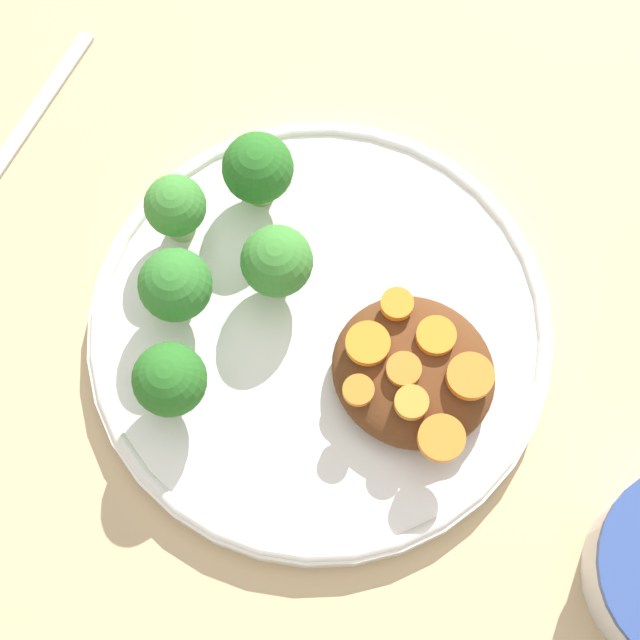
{
  "coord_description": "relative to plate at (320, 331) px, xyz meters",
  "views": [
    {
      "loc": [
        0.12,
        -0.17,
        0.63
      ],
      "look_at": [
        0.0,
        0.0,
        0.03
      ],
      "focal_mm": 60.0,
      "sensor_mm": 36.0,
      "label": 1
    }
  ],
  "objects": [
    {
      "name": "ground_plane",
      "position": [
        0.0,
        0.0,
        -0.01
      ],
      "size": [
        4.0,
        4.0,
        0.0
      ],
      "primitive_type": "plane",
      "color": "tan"
    },
    {
      "name": "plate",
      "position": [
        0.0,
        0.0,
        0.0
      ],
      "size": [
        0.28,
        0.28,
        0.02
      ],
      "color": "white",
      "rests_on": "ground_plane"
    },
    {
      "name": "stew_mound",
      "position": [
        0.06,
        0.01,
        0.02
      ],
      "size": [
        0.1,
        0.09,
        0.03
      ],
      "primitive_type": "ellipsoid",
      "color": "#5B3319",
      "rests_on": "plate"
    },
    {
      "name": "broccoli_floret_0",
      "position": [
        -0.08,
        0.05,
        0.04
      ],
      "size": [
        0.04,
        0.04,
        0.06
      ],
      "color": "#759E51",
      "rests_on": "plate"
    },
    {
      "name": "broccoli_floret_1",
      "position": [
        -0.04,
        -0.08,
        0.04
      ],
      "size": [
        0.04,
        0.04,
        0.06
      ],
      "color": "#7FA85B",
      "rests_on": "plate"
    },
    {
      "name": "broccoli_floret_2",
      "position": [
        -0.08,
        -0.04,
        0.04
      ],
      "size": [
        0.04,
        0.04,
        0.06
      ],
      "color": "#759E51",
      "rests_on": "plate"
    },
    {
      "name": "broccoli_floret_3",
      "position": [
        -0.04,
        0.01,
        0.04
      ],
      "size": [
        0.04,
        0.04,
        0.06
      ],
      "color": "#7FA85B",
      "rests_on": "plate"
    },
    {
      "name": "broccoli_floret_4",
      "position": [
        -0.11,
        -0.0,
        0.04
      ],
      "size": [
        0.04,
        0.04,
        0.05
      ],
      "color": "#7FA85B",
      "rests_on": "plate"
    },
    {
      "name": "carrot_slice_0",
      "position": [
        0.03,
        -0.0,
        0.04
      ],
      "size": [
        0.03,
        0.03,
        0.01
      ],
      "primitive_type": "cylinder",
      "color": "orange",
      "rests_on": "stew_mound"
    },
    {
      "name": "carrot_slice_1",
      "position": [
        0.03,
        0.03,
        0.04
      ],
      "size": [
        0.02,
        0.02,
        0.01
      ],
      "primitive_type": "cylinder",
      "color": "orange",
      "rests_on": "stew_mound"
    },
    {
      "name": "carrot_slice_2",
      "position": [
        0.1,
        -0.02,
        0.04
      ],
      "size": [
        0.03,
        0.03,
        0.01
      ],
      "primitive_type": "cylinder",
      "color": "orange",
      "rests_on": "stew_mound"
    },
    {
      "name": "carrot_slice_3",
      "position": [
        0.06,
        0.03,
        0.04
      ],
      "size": [
        0.02,
        0.02,
        0.01
      ],
      "primitive_type": "cylinder",
      "color": "orange",
      "rests_on": "stew_mound"
    },
    {
      "name": "carrot_slice_4",
      "position": [
        0.06,
        0.0,
        0.04
      ],
      "size": [
        0.02,
        0.02,
        0.01
      ],
      "primitive_type": "cylinder",
      "color": "orange",
      "rests_on": "stew_mound"
    },
    {
      "name": "carrot_slice_5",
      "position": [
        0.05,
        -0.03,
        0.04
      ],
      "size": [
        0.02,
        0.02,
        0.01
      ],
      "primitive_type": "cylinder",
      "color": "orange",
      "rests_on": "stew_mound"
    },
    {
      "name": "carrot_slice_6",
      "position": [
        0.07,
        -0.01,
        0.04
      ],
      "size": [
        0.02,
        0.02,
        0.01
      ],
      "primitive_type": "cylinder",
      "color": "orange",
      "rests_on": "stew_mound"
    },
    {
      "name": "carrot_slice_7",
      "position": [
        0.09,
        0.02,
        0.04
      ],
      "size": [
        0.03,
        0.03,
        0.01
      ],
      "primitive_type": "cylinder",
      "color": "orange",
      "rests_on": "stew_mound"
    }
  ]
}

